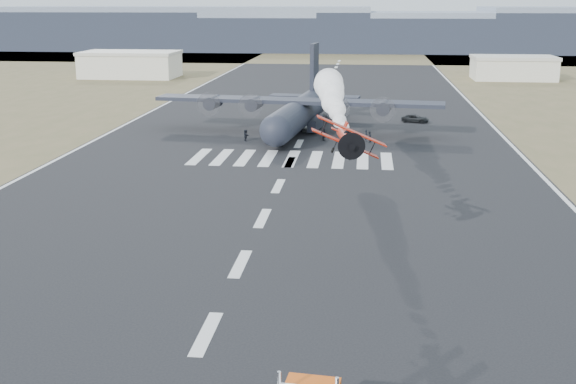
% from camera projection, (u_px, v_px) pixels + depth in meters
% --- Properties ---
extents(ground, '(500.00, 500.00, 0.00)m').
position_uv_depth(ground, '(206.00, 334.00, 43.54)').
color(ground, black).
rests_on(ground, ground).
extents(scrub_far, '(500.00, 80.00, 0.00)m').
position_uv_depth(scrub_far, '(342.00, 55.00, 264.49)').
color(scrub_far, brown).
rests_on(scrub_far, ground).
extents(runway_markings, '(60.00, 260.00, 0.01)m').
position_uv_depth(runway_markings, '(299.00, 144.00, 101.18)').
color(runway_markings, silver).
rests_on(runway_markings, ground).
extents(ridge_seg_b, '(150.00, 50.00, 15.00)m').
position_uv_depth(ridge_seg_b, '(37.00, 29.00, 304.93)').
color(ridge_seg_b, slate).
rests_on(ridge_seg_b, ground).
extents(ridge_seg_c, '(150.00, 50.00, 17.00)m').
position_uv_depth(ridge_seg_c, '(188.00, 28.00, 297.90)').
color(ridge_seg_c, slate).
rests_on(ridge_seg_c, ground).
extents(ridge_seg_d, '(150.00, 50.00, 13.00)m').
position_uv_depth(ridge_seg_d, '(345.00, 33.00, 291.64)').
color(ridge_seg_d, slate).
rests_on(ridge_seg_d, ground).
extents(ridge_seg_e, '(150.00, 50.00, 15.00)m').
position_uv_depth(ridge_seg_e, '(510.00, 32.00, 284.61)').
color(ridge_seg_e, slate).
rests_on(ridge_seg_e, ground).
extents(hangar_left, '(24.50, 14.50, 6.70)m').
position_uv_depth(hangar_left, '(130.00, 64.00, 187.38)').
color(hangar_left, beige).
rests_on(hangar_left, ground).
extents(hangar_right, '(20.50, 12.50, 5.90)m').
position_uv_depth(hangar_right, '(513.00, 68.00, 182.07)').
color(hangar_right, beige).
rests_on(hangar_right, ground).
extents(aerobatic_biplane, '(5.14, 4.98, 3.35)m').
position_uv_depth(aerobatic_biplane, '(346.00, 138.00, 52.51)').
color(aerobatic_biplane, '#AA2C0B').
extents(smoke_trail, '(5.13, 33.90, 3.47)m').
position_uv_depth(smoke_trail, '(330.00, 90.00, 79.05)').
color(smoke_trail, white).
extents(transport_aircraft, '(43.69, 35.89, 12.60)m').
position_uv_depth(transport_aircraft, '(300.00, 110.00, 110.37)').
color(transport_aircraft, black).
rests_on(transport_aircraft, ground).
extents(support_vehicle, '(4.83, 3.17, 1.23)m').
position_uv_depth(support_vehicle, '(415.00, 119.00, 118.79)').
color(support_vehicle, black).
rests_on(support_vehicle, ground).
extents(crew_a, '(0.71, 0.77, 1.69)m').
position_uv_depth(crew_a, '(347.00, 139.00, 100.28)').
color(crew_a, black).
rests_on(crew_a, ground).
extents(crew_b, '(0.92, 0.59, 1.85)m').
position_uv_depth(crew_b, '(283.00, 137.00, 101.32)').
color(crew_b, black).
rests_on(crew_b, ground).
extents(crew_c, '(1.02, 1.26, 1.77)m').
position_uv_depth(crew_c, '(290.00, 132.00, 105.09)').
color(crew_c, black).
rests_on(crew_c, ground).
extents(crew_d, '(0.95, 1.14, 1.74)m').
position_uv_depth(crew_d, '(324.00, 134.00, 103.29)').
color(crew_d, black).
rests_on(crew_d, ground).
extents(crew_e, '(1.08, 0.90, 1.89)m').
position_uv_depth(crew_e, '(291.00, 129.00, 106.90)').
color(crew_e, black).
rests_on(crew_e, ground).
extents(crew_f, '(1.22, 1.57, 1.65)m').
position_uv_depth(crew_f, '(246.00, 135.00, 102.88)').
color(crew_f, black).
rests_on(crew_f, ground).
extents(crew_g, '(0.57, 0.66, 1.65)m').
position_uv_depth(crew_g, '(366.00, 136.00, 102.66)').
color(crew_g, black).
rests_on(crew_g, ground).
extents(crew_h, '(0.68, 0.87, 1.56)m').
position_uv_depth(crew_h, '(369.00, 137.00, 101.96)').
color(crew_h, black).
rests_on(crew_h, ground).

